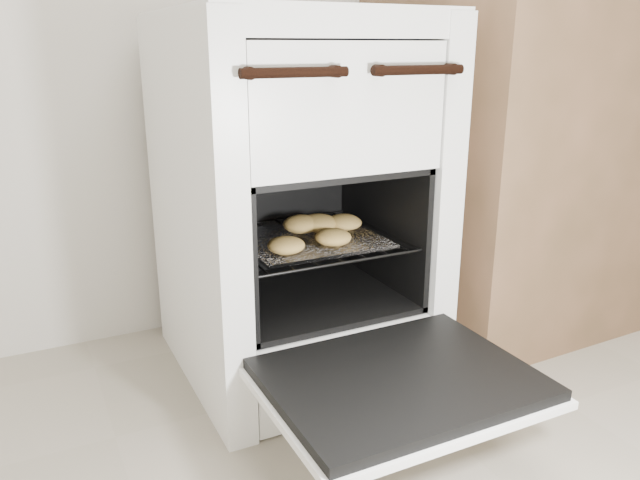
# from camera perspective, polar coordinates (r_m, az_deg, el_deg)

# --- Properties ---
(stove) EXTENTS (0.59, 0.65, 0.90)m
(stove) POSITION_cam_1_polar(r_m,az_deg,el_deg) (1.58, -2.30, 3.08)
(stove) COLOR white
(stove) RESTS_ON ground
(oven_door) EXTENTS (0.53, 0.41, 0.04)m
(oven_door) POSITION_cam_1_polar(r_m,az_deg,el_deg) (1.27, 7.25, -12.79)
(oven_door) COLOR black
(oven_door) RESTS_ON stove
(oven_rack) EXTENTS (0.43, 0.41, 0.01)m
(oven_rack) POSITION_cam_1_polar(r_m,az_deg,el_deg) (1.54, -1.29, 0.07)
(oven_rack) COLOR black
(oven_rack) RESTS_ON stove
(foil_sheet) EXTENTS (0.33, 0.29, 0.01)m
(foil_sheet) POSITION_cam_1_polar(r_m,az_deg,el_deg) (1.52, -0.98, 0.09)
(foil_sheet) COLOR white
(foil_sheet) RESTS_ON oven_rack
(baked_rolls) EXTENTS (0.33, 0.25, 0.04)m
(baked_rolls) POSITION_cam_1_polar(r_m,az_deg,el_deg) (1.53, 0.04, 1.12)
(baked_rolls) COLOR tan
(baked_rolls) RESTS_ON foil_sheet
(counter) EXTENTS (1.00, 0.68, 0.98)m
(counter) POSITION_cam_1_polar(r_m,az_deg,el_deg) (2.10, 19.74, 7.11)
(counter) COLOR brown
(counter) RESTS_ON ground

